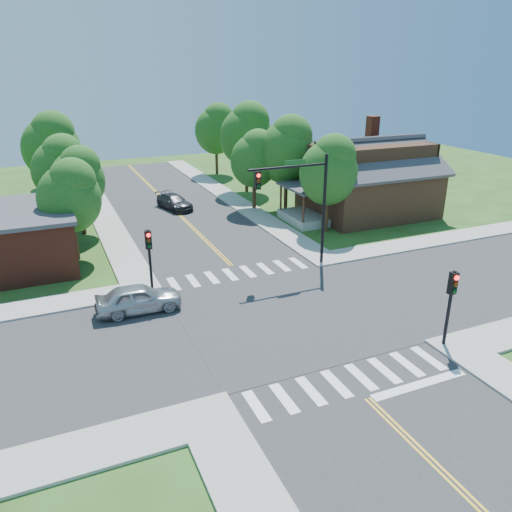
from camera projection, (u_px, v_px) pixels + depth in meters
name	position (u px, v px, depth m)	size (l,w,h in m)	color
ground	(283.00, 316.00, 26.03)	(100.00, 100.00, 0.00)	#2D4816
road_ns	(283.00, 316.00, 26.03)	(10.00, 90.00, 0.04)	#2D2D30
road_ew	(283.00, 316.00, 26.02)	(90.00, 10.00, 0.04)	#2D2D30
intersection_patch	(283.00, 316.00, 26.03)	(10.20, 10.20, 0.06)	#2D2D30
sidewalk_ne	(361.00, 208.00, 45.41)	(40.00, 40.00, 0.14)	#9E9B93
crosswalk_north	(239.00, 273.00, 31.32)	(8.85, 2.00, 0.01)	white
crosswalk_south	(349.00, 380.00, 20.71)	(8.85, 2.00, 0.01)	white
centerline	(283.00, 316.00, 26.02)	(0.30, 90.00, 0.01)	yellow
stop_bar	(419.00, 385.00, 20.46)	(4.60, 0.45, 0.09)	white
signal_mast_ne	(301.00, 194.00, 30.51)	(5.30, 0.42, 7.20)	black
signal_pole_se	(451.00, 295.00, 22.34)	(0.34, 0.42, 3.80)	black
signal_pole_nw	(149.00, 249.00, 27.76)	(0.34, 0.42, 3.80)	black
house_ne	(368.00, 176.00, 42.62)	(13.05, 8.80, 7.11)	#342412
tree_e_a	(330.00, 168.00, 37.45)	(4.46, 4.23, 7.58)	#382314
tree_e_b	(288.00, 148.00, 42.92)	(4.94, 4.69, 8.39)	#382314
tree_e_c	(247.00, 133.00, 49.33)	(5.31, 5.04, 9.02)	#382314
tree_e_d	(217.00, 127.00, 57.62)	(4.85, 4.61, 8.25)	#382314
tree_w_a	(70.00, 194.00, 32.03)	(4.03, 3.83, 6.85)	#382314
tree_w_b	(62.00, 167.00, 38.41)	(4.38, 4.16, 7.44)	#382314
tree_w_c	(52.00, 145.00, 44.11)	(5.05, 4.80, 8.59)	#382314
tree_w_d	(57.00, 144.00, 52.91)	(3.89, 3.70, 6.62)	#382314
tree_house	(255.00, 157.00, 43.47)	(4.20, 3.99, 7.14)	#382314
tree_bldg	(78.00, 177.00, 37.01)	(4.01, 3.81, 6.83)	#382314
car_silver	(139.00, 299.00, 26.25)	(4.51, 1.94, 1.52)	#B6B9BE
car_dgrey	(174.00, 202.00, 44.92)	(2.88, 4.77, 1.29)	#292B2E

